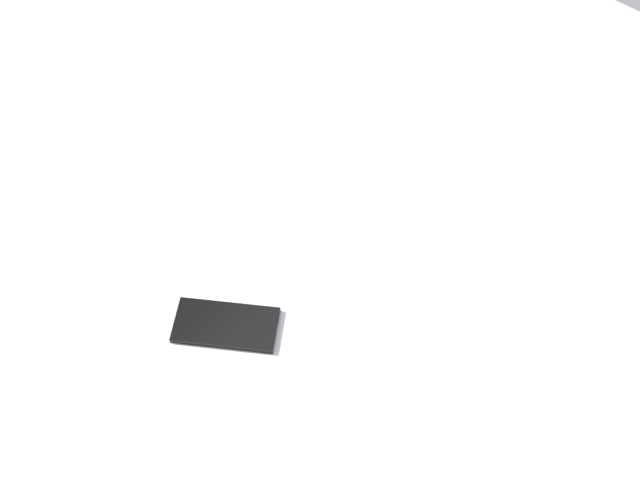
# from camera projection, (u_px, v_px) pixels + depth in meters

# --- Properties ---
(bed_mattress) EXTENTS (1.80, 1.40, 0.18)m
(bed_mattress) POSITION_uv_depth(u_px,v_px,m) (395.00, 273.00, 1.27)
(bed_mattress) COLOR #B7BCC6
(bed_mattress) RESTS_ON ground
(cell_phone) EXTENTS (0.15, 0.13, 0.01)m
(cell_phone) POSITION_uv_depth(u_px,v_px,m) (226.00, 325.00, 1.10)
(cell_phone) COLOR black
(cell_phone) RESTS_ON bed_mattress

